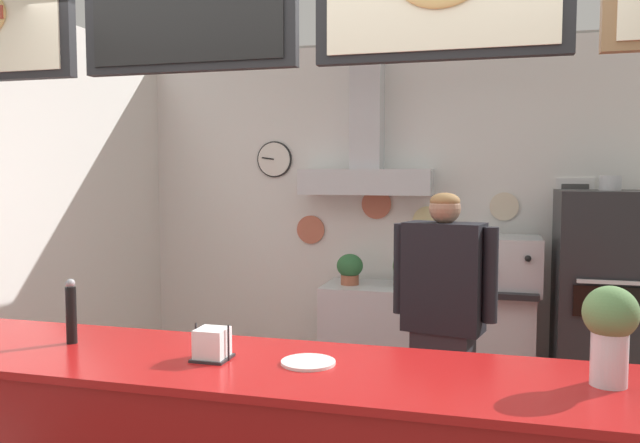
{
  "coord_description": "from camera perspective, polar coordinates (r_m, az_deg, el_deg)",
  "views": [
    {
      "loc": [
        0.71,
        -2.48,
        1.77
      ],
      "look_at": [
        -0.2,
        0.85,
        1.51
      ],
      "focal_mm": 35.87,
      "sensor_mm": 36.0,
      "label": 1
    }
  ],
  "objects": [
    {
      "name": "basil_vase",
      "position": [
        2.38,
        24.45,
        -8.88
      ],
      "size": [
        0.18,
        0.18,
        0.34
      ],
      "color": "silver",
      "rests_on": "service_counter"
    },
    {
      "name": "pepper_grinder",
      "position": [
        2.89,
        -21.32,
        -7.49
      ],
      "size": [
        0.04,
        0.04,
        0.27
      ],
      "color": "black",
      "rests_on": "service_counter"
    },
    {
      "name": "potted_thyme",
      "position": [
        4.84,
        11.64,
        -4.26
      ],
      "size": [
        0.18,
        0.18,
        0.24
      ],
      "color": "beige",
      "rests_on": "back_prep_counter"
    },
    {
      "name": "shop_worker",
      "position": [
        3.62,
        10.92,
        -9.83
      ],
      "size": [
        0.57,
        0.31,
        1.67
      ],
      "rotation": [
        0.0,
        0.0,
        2.92
      ],
      "color": "#232328",
      "rests_on": "ground_plane"
    },
    {
      "name": "condiment_plate",
      "position": [
        2.45,
        -1.05,
        -12.45
      ],
      "size": [
        0.21,
        0.21,
        0.01
      ],
      "color": "white",
      "rests_on": "service_counter"
    },
    {
      "name": "back_wall_assembly",
      "position": [
        5.03,
        6.96,
        1.44
      ],
      "size": [
        4.47,
        2.88,
        2.82
      ],
      "color": "#9E9E99",
      "rests_on": "ground_plane"
    },
    {
      "name": "napkin_holder",
      "position": [
        2.53,
        -9.6,
        -10.81
      ],
      "size": [
        0.14,
        0.14,
        0.14
      ],
      "color": "#262628",
      "rests_on": "service_counter"
    },
    {
      "name": "pizza_oven",
      "position": [
        4.79,
        24.14,
        -7.38
      ],
      "size": [
        0.66,
        0.66,
        1.76
      ],
      "color": "#232326",
      "rests_on": "ground_plane"
    },
    {
      "name": "back_prep_counter",
      "position": [
        4.99,
        9.39,
        -11.08
      ],
      "size": [
        1.55,
        0.53,
        0.91
      ],
      "color": "silver",
      "rests_on": "ground_plane"
    },
    {
      "name": "potted_sage",
      "position": [
        4.93,
        2.68,
        -4.16
      ],
      "size": [
        0.2,
        0.2,
        0.24
      ],
      "color": "#9E563D",
      "rests_on": "back_prep_counter"
    },
    {
      "name": "potted_rosemary",
      "position": [
        4.87,
        7.83,
        -4.1
      ],
      "size": [
        0.23,
        0.23,
        0.26
      ],
      "color": "#4C4C51",
      "rests_on": "back_prep_counter"
    },
    {
      "name": "espresso_machine",
      "position": [
        4.8,
        16.01,
        -3.73
      ],
      "size": [
        0.53,
        0.56,
        0.4
      ],
      "color": "silver",
      "rests_on": "back_prep_counter"
    }
  ]
}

